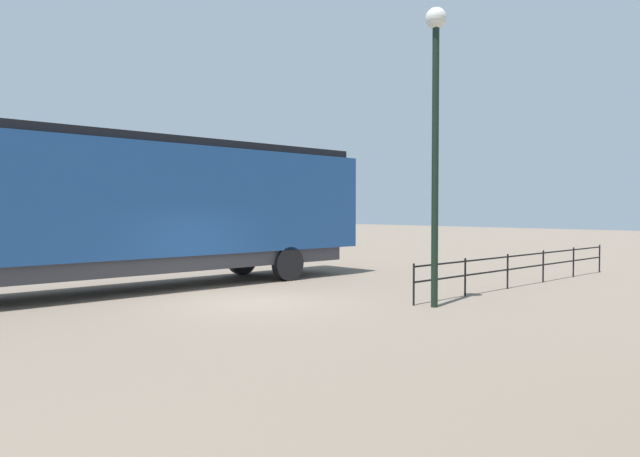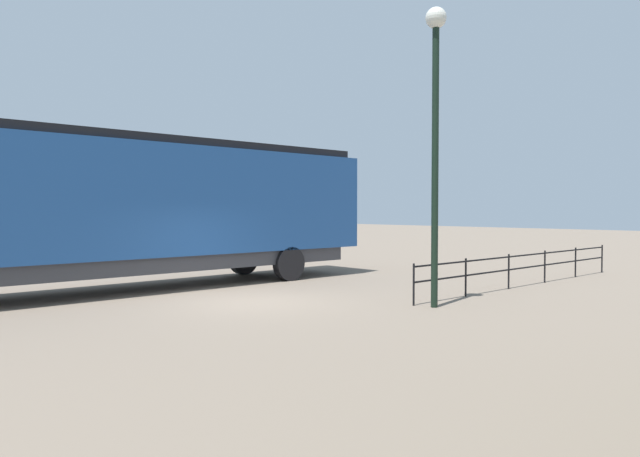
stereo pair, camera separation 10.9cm
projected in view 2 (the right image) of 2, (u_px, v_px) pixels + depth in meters
ground_plane at (251, 302)px, 14.62m from camera, size 120.00×120.00×0.00m
locomotive at (127, 205)px, 16.49m from camera, size 2.83×16.75×4.34m
lamp_post at (435, 106)px, 13.61m from camera, size 0.49×0.49×6.97m
platform_fence at (528, 263)px, 17.66m from camera, size 0.05×10.97×1.01m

